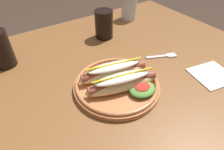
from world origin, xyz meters
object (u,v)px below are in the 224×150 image
soda_cup (104,24)px  extra_cup (0,49)px  water_cup (129,8)px  napkin (212,75)px  hot_dog_plate (118,81)px  fork (164,56)px

soda_cup → extra_cup: bearing=177.1°
water_cup → napkin: (-0.05, -0.53, -0.06)m
water_cup → napkin: 0.53m
napkin → water_cup: bearing=85.1°
hot_dog_plate → extra_cup: size_ratio=2.05×
fork → water_cup: (0.10, 0.36, 0.06)m
soda_cup → water_cup: size_ratio=1.04×
fork → soda_cup: 0.29m
hot_dog_plate → fork: (0.25, 0.04, -0.02)m
fork → extra_cup: 0.59m
hot_dog_plate → extra_cup: extra_cup is taller
extra_cup → napkin: 0.73m
extra_cup → napkin: size_ratio=1.01×
fork → extra_cup: (-0.52, 0.28, 0.06)m
fork → extra_cup: bearing=174.8°
hot_dog_plate → water_cup: (0.35, 0.40, 0.03)m
soda_cup → extra_cup: extra_cup is taller
hot_dog_plate → water_cup: bearing=49.0°
soda_cup → extra_cup: size_ratio=0.91×
water_cup → napkin: size_ratio=0.89×
soda_cup → hot_dog_plate: bearing=-114.3°
hot_dog_plate → napkin: bearing=-23.1°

